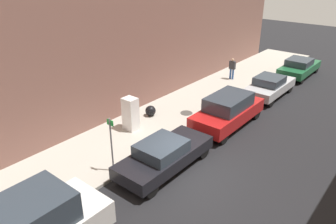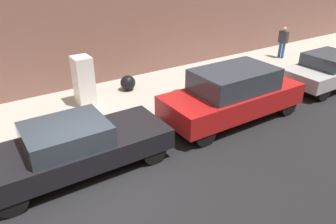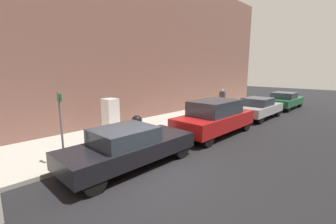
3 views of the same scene
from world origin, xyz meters
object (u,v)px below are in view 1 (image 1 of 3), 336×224
at_px(parked_suv_red, 228,110).
at_px(parked_sedan_silver, 270,86).
at_px(discarded_refrigerator, 131,114).
at_px(parked_sedan_green, 299,67).
at_px(fire_hydrant, 62,191).
at_px(trash_bag, 151,111).
at_px(parked_sedan_dark, 164,155).
at_px(street_sign_post, 111,142).
at_px(pedestrian_walking_far, 232,67).

xyz_separation_m(parked_suv_red, parked_sedan_silver, (0.00, 5.41, -0.17)).
height_order(discarded_refrigerator, parked_sedan_green, discarded_refrigerator).
bearing_deg(fire_hydrant, discarded_refrigerator, 109.87).
bearing_deg(parked_sedan_green, trash_bag, -106.73).
relative_size(fire_hydrant, parked_sedan_dark, 0.15).
relative_size(street_sign_post, parked_sedan_silver, 0.56).
bearing_deg(parked_sedan_dark, parked_sedan_green, 90.00).
relative_size(fire_hydrant, pedestrian_walking_far, 0.46).
bearing_deg(parked_suv_red, street_sign_post, -101.95).
relative_size(pedestrian_walking_far, parked_sedan_silver, 0.36).
relative_size(discarded_refrigerator, parked_sedan_silver, 0.40).
xyz_separation_m(pedestrian_walking_far, parked_sedan_green, (3.45, 4.27, -0.31)).
height_order(trash_bag, parked_sedan_dark, parked_sedan_dark).
relative_size(street_sign_post, parked_suv_red, 0.51).
bearing_deg(street_sign_post, fire_hydrant, -92.24).
xyz_separation_m(discarded_refrigerator, parked_sedan_dark, (3.54, -1.54, -0.29)).
height_order(street_sign_post, parked_sedan_silver, street_sign_post).
distance_m(parked_sedan_dark, parked_suv_red, 5.29).
relative_size(trash_bag, parked_suv_red, 0.12).
distance_m(street_sign_post, parked_suv_red, 7.05).
relative_size(discarded_refrigerator, fire_hydrant, 2.41).
bearing_deg(pedestrian_walking_far, discarded_refrigerator, -58.05).
xyz_separation_m(street_sign_post, fire_hydrant, (-0.09, -2.40, -1.00)).
distance_m(street_sign_post, fire_hydrant, 2.61).
xyz_separation_m(parked_sedan_dark, parked_sedan_silver, (0.00, 10.70, 0.02)).
bearing_deg(parked_suv_red, parked_sedan_green, 90.00).
bearing_deg(fire_hydrant, parked_sedan_green, 85.61).
bearing_deg(parked_suv_red, parked_sedan_silver, 90.00).
height_order(trash_bag, pedestrian_walking_far, pedestrian_walking_far).
height_order(discarded_refrigerator, fire_hydrant, discarded_refrigerator).
height_order(parked_suv_red, parked_sedan_silver, parked_suv_red).
relative_size(parked_sedan_dark, parked_sedan_silver, 1.08).
bearing_deg(pedestrian_walking_far, street_sign_post, -49.12).
bearing_deg(fire_hydrant, street_sign_post, 87.76).
xyz_separation_m(street_sign_post, trash_bag, (-2.39, 4.96, -1.07)).
relative_size(discarded_refrigerator, parked_sedan_dark, 0.37).
bearing_deg(fire_hydrant, parked_suv_red, 80.52).
distance_m(discarded_refrigerator, trash_bag, 1.95).
height_order(pedestrian_walking_far, parked_suv_red, parked_suv_red).
bearing_deg(parked_sedan_dark, fire_hydrant, -111.23).
height_order(fire_hydrant, parked_sedan_silver, parked_sedan_silver).
bearing_deg(parked_sedan_green, parked_suv_red, -90.00).
distance_m(discarded_refrigerator, fire_hydrant, 5.89).
height_order(pedestrian_walking_far, parked_sedan_silver, pedestrian_walking_far).
distance_m(pedestrian_walking_far, parked_sedan_silver, 3.67).
xyz_separation_m(fire_hydrant, parked_sedan_dark, (1.55, 3.98, 0.21)).
bearing_deg(trash_bag, parked_sedan_dark, -41.35).
bearing_deg(parked_sedan_dark, pedestrian_walking_far, 106.18).
relative_size(pedestrian_walking_far, parked_suv_red, 0.32).
relative_size(parked_suv_red, parked_sedan_silver, 1.11).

